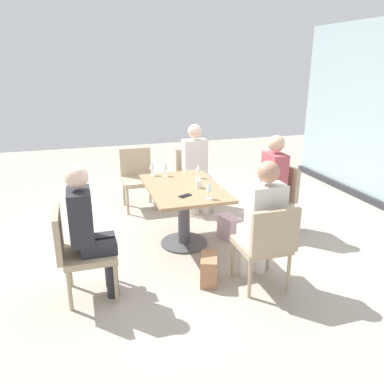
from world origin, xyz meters
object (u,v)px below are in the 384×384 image
chair_front_right (78,248)px  wine_glass_0 (165,166)px  person_far_right (262,217)px  wine_glass_2 (152,165)px  handbag_0 (209,269)px  chair_near_window (276,195)px  person_near_window (269,181)px  cell_phone_on_table (185,196)px  person_far_left (196,164)px  wine_glass_1 (198,168)px  handbag_1 (163,200)px  chair_side_end (137,175)px  person_front_right (89,226)px  chair_far_right (266,242)px  chair_far_left (194,175)px  dining_table_main (184,202)px  handbag_2 (229,227)px  wine_glass_3 (209,187)px  coffee_cup (199,184)px

chair_front_right → wine_glass_0: size_ratio=4.70×
person_far_right → wine_glass_2: size_ratio=6.81×
person_far_right → handbag_0: person_far_right is taller
chair_near_window → person_near_window: 0.23m
chair_front_right → person_far_right: (0.27, 1.68, 0.20)m
person_near_window → cell_phone_on_table: bearing=-74.2°
person_near_window → chair_near_window: bearing=90.0°
person_far_left → person_near_window: size_ratio=1.00×
person_near_window → wine_glass_1: person_near_window is taller
chair_near_window → handbag_1: 1.73m
chair_side_end → person_front_right: 2.34m
person_far_left → chair_near_window: bearing=35.1°
chair_side_end → wine_glass_0: wine_glass_0 is taller
chair_far_right → person_far_left: (-2.19, 0.00, 0.20)m
chair_far_left → chair_near_window: bearing=32.5°
person_near_window → person_far_left: bearing=-149.1°
chair_front_right → chair_near_window: bearing=107.7°
handbag_1 → chair_front_right: bearing=-51.0°
person_far_right → person_near_window: 1.21m
chair_near_window → handbag_0: size_ratio=2.90×
wine_glass_0 → handbag_1: 1.04m
dining_table_main → wine_glass_1: bearing=135.3°
person_far_left → wine_glass_0: (0.57, -0.58, 0.16)m
handbag_2 → wine_glass_3: bearing=-54.3°
chair_far_right → wine_glass_2: (-1.69, -0.73, 0.37)m
handbag_1 → wine_glass_3: bearing=-15.4°
chair_far_right → cell_phone_on_table: size_ratio=6.04×
chair_near_window → wine_glass_2: bearing=-110.2°
wine_glass_1 → handbag_2: wine_glass_1 is taller
chair_near_window → wine_glass_3: bearing=-65.5°
wine_glass_0 → cell_phone_on_table: 0.81m
chair_near_window → chair_side_end: size_ratio=1.00×
wine_glass_2 → cell_phone_on_table: (0.87, 0.18, -0.13)m
chair_near_window → person_far_right: size_ratio=0.69×
chair_side_end → person_near_window: 2.02m
coffee_cup → wine_glass_2: bearing=-147.7°
chair_far_left → chair_near_window: 1.36m
cell_phone_on_table → handbag_2: (-0.34, 0.66, -0.59)m
person_far_right → wine_glass_1: bearing=-170.7°
coffee_cup → handbag_2: (-0.11, 0.43, -0.64)m
wine_glass_3 → handbag_1: bearing=-176.2°
chair_far_right → chair_front_right: (-0.38, -1.68, 0.00)m
chair_far_right → wine_glass_1: wine_glass_1 is taller
dining_table_main → person_near_window: 1.11m
wine_glass_2 → wine_glass_3: (1.03, 0.39, 0.00)m
wine_glass_0 → wine_glass_2: same height
chair_side_end → dining_table_main: bearing=12.5°
person_front_right → person_far_right: bearing=80.3°
dining_table_main → chair_far_left: chair_far_left is taller
wine_glass_3 → chair_far_left: bearing=168.3°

